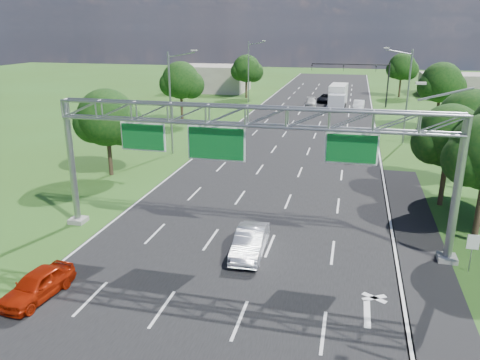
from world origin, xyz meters
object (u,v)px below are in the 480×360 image
(red_coupe, at_px, (37,285))
(traffic_signal, at_px, (366,74))
(sign_gantry, at_px, (248,127))
(box_truck, at_px, (338,96))
(regulatory_sign, at_px, (473,245))
(silver_sedan, at_px, (250,242))

(red_coupe, bearing_deg, traffic_signal, 82.75)
(sign_gantry, distance_m, traffic_signal, 53.51)
(sign_gantry, bearing_deg, box_truck, 86.62)
(box_truck, bearing_deg, regulatory_sign, -76.99)
(regulatory_sign, height_order, silver_sedan, regulatory_sign)
(traffic_signal, height_order, red_coupe, traffic_signal)
(regulatory_sign, bearing_deg, sign_gantry, 175.17)
(sign_gantry, xyz_separation_m, red_coupe, (-8.17, -8.44, -6.22))
(regulatory_sign, height_order, red_coupe, regulatory_sign)
(regulatory_sign, bearing_deg, box_truck, 99.50)
(sign_gantry, relative_size, silver_sedan, 5.20)
(red_coupe, xyz_separation_m, box_truck, (11.27, 61.00, 0.93))
(red_coupe, height_order, box_truck, box_truck)
(traffic_signal, bearing_deg, silver_sedan, -96.87)
(traffic_signal, xyz_separation_m, silver_sedan, (-6.60, -54.77, -4.42))
(sign_gantry, relative_size, box_truck, 2.62)
(traffic_signal, xyz_separation_m, red_coupe, (-15.32, -61.45, -4.49))
(regulatory_sign, bearing_deg, silver_sedan, -176.29)
(sign_gantry, height_order, traffic_signal, sign_gantry)
(sign_gantry, height_order, regulatory_sign, sign_gantry)
(silver_sedan, bearing_deg, sign_gantry, 105.43)
(traffic_signal, distance_m, silver_sedan, 55.34)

